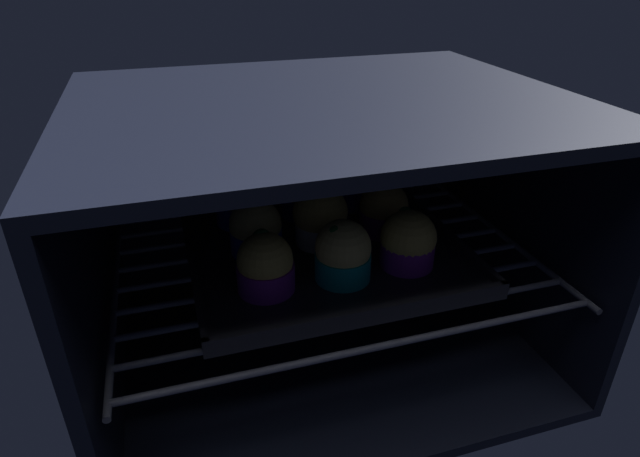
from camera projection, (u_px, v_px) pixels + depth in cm
name	position (u px, v px, depth cm)	size (l,w,h in cm)	color
oven_cavity	(315.00, 222.00, 73.83)	(59.00, 47.00, 37.00)	black
oven_rack	(324.00, 258.00, 71.86)	(54.80, 42.00, 0.80)	#444756
baking_tray	(320.00, 244.00, 72.87)	(35.66, 35.66, 2.20)	black
muffin_row0_col0	(265.00, 265.00, 61.08)	(6.84, 6.84, 7.34)	#7A238C
muffin_row0_col1	(342.00, 253.00, 63.01)	(6.84, 6.84, 7.67)	#0C8C84
muffin_row0_col2	(408.00, 242.00, 65.91)	(7.04, 7.04, 7.41)	#7A238C
muffin_row1_col0	(256.00, 229.00, 68.77)	(6.86, 6.86, 7.84)	#1928B7
muffin_row1_col1	(322.00, 217.00, 70.79)	(7.44, 7.44, 8.60)	silver
muffin_row1_col2	(384.00, 210.00, 73.85)	(6.84, 6.84, 7.35)	#7A238C
muffin_row2_col0	(239.00, 201.00, 76.18)	(6.84, 6.84, 7.59)	#1928B7
muffin_row2_col1	(304.00, 193.00, 78.56)	(7.06, 7.06, 7.67)	#1928B7
muffin_row2_col2	(358.00, 183.00, 81.06)	(7.11, 7.11, 8.45)	#1928B7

